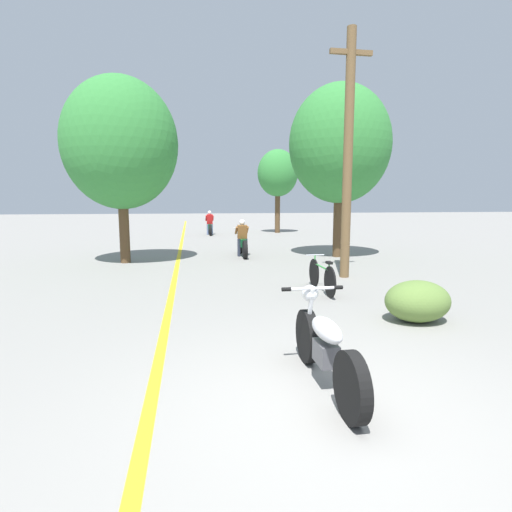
% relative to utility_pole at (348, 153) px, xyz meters
% --- Properties ---
extents(ground_plane, '(120.00, 120.00, 0.00)m').
position_rel_utility_pole_xyz_m(ground_plane, '(-2.76, -6.54, -3.22)').
color(ground_plane, gray).
extents(lane_stripe_center, '(0.14, 48.00, 0.01)m').
position_rel_utility_pole_xyz_m(lane_stripe_center, '(-4.46, 6.02, -3.21)').
color(lane_stripe_center, yellow).
rests_on(lane_stripe_center, ground).
extents(utility_pole, '(1.10, 0.24, 6.26)m').
position_rel_utility_pole_xyz_m(utility_pole, '(0.00, 0.00, 0.00)').
color(utility_pole, brown).
rests_on(utility_pole, ground).
extents(roadside_tree_right_near, '(3.58, 3.22, 6.04)m').
position_rel_utility_pole_xyz_m(roadside_tree_right_near, '(1.21, 3.75, 0.75)').
color(roadside_tree_right_near, '#513A23').
rests_on(roadside_tree_right_near, ground).
extents(roadside_tree_right_far, '(2.52, 2.27, 5.17)m').
position_rel_utility_pole_xyz_m(roadside_tree_right_far, '(1.41, 14.75, 0.46)').
color(roadside_tree_right_far, '#513A23').
rests_on(roadside_tree_right_far, ground).
extents(roadside_tree_left, '(3.59, 3.23, 5.87)m').
position_rel_utility_pole_xyz_m(roadside_tree_left, '(-6.15, 3.54, 0.58)').
color(roadside_tree_left, '#513A23').
rests_on(roadside_tree_left, ground).
extents(roadside_bush, '(1.10, 0.88, 0.70)m').
position_rel_utility_pole_xyz_m(roadside_bush, '(-0.29, -3.94, -2.87)').
color(roadside_bush, '#5B7A38').
rests_on(roadside_bush, ground).
extents(motorcycle_foreground, '(0.75, 2.08, 1.01)m').
position_rel_utility_pole_xyz_m(motorcycle_foreground, '(-2.60, -5.94, -2.78)').
color(motorcycle_foreground, black).
rests_on(motorcycle_foreground, ground).
extents(motorcycle_rider_lead, '(0.50, 2.07, 1.34)m').
position_rel_utility_pole_xyz_m(motorcycle_rider_lead, '(-2.16, 4.45, -2.71)').
color(motorcycle_rider_lead, black).
rests_on(motorcycle_rider_lead, ground).
extents(motorcycle_rider_far, '(0.50, 2.07, 1.43)m').
position_rel_utility_pole_xyz_m(motorcycle_rider_far, '(-2.88, 13.92, -2.68)').
color(motorcycle_rider_far, black).
rests_on(motorcycle_rider_far, ground).
extents(bicycle_parked, '(0.44, 1.76, 0.78)m').
position_rel_utility_pole_xyz_m(bicycle_parked, '(-1.16, -1.57, -2.86)').
color(bicycle_parked, black).
rests_on(bicycle_parked, ground).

